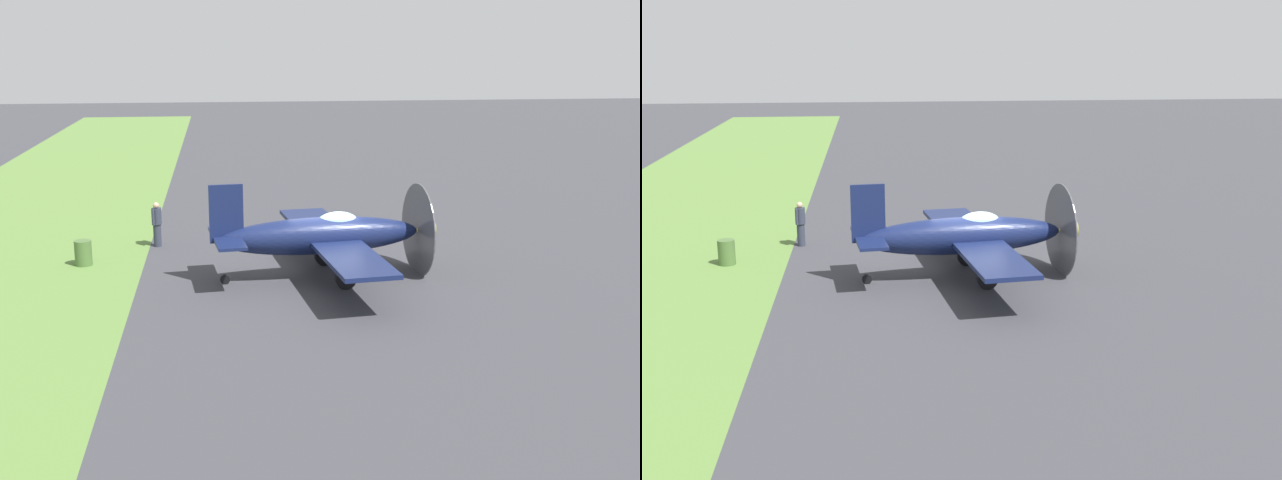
% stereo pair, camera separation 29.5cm
% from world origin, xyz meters
% --- Properties ---
extents(ground_plane, '(160.00, 160.00, 0.00)m').
position_xyz_m(ground_plane, '(0.00, 0.00, 0.00)').
color(ground_plane, '#38383D').
extents(airplane_lead, '(9.72, 7.71, 3.45)m').
position_xyz_m(airplane_lead, '(0.62, -0.10, 1.44)').
color(airplane_lead, '#141E47').
rests_on(airplane_lead, ground).
extents(ground_crew_chief, '(0.58, 0.38, 1.73)m').
position_xyz_m(ground_crew_chief, '(-4.35, -5.96, 0.91)').
color(ground_crew_chief, '#2D3342').
rests_on(ground_crew_chief, ground).
extents(fuel_drum, '(0.60, 0.60, 0.90)m').
position_xyz_m(fuel_drum, '(-1.91, -8.37, 0.45)').
color(fuel_drum, '#476633').
rests_on(fuel_drum, ground).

